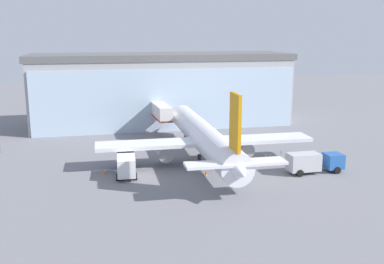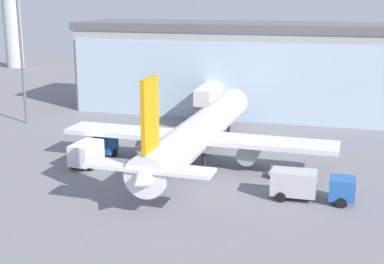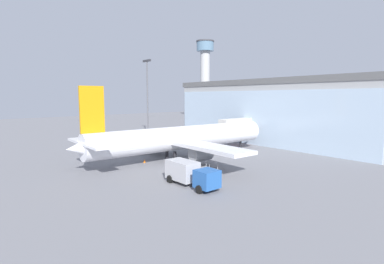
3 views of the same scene
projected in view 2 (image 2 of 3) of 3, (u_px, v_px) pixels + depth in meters
The scene contains 10 objects.
ground at pixel (180, 189), 50.76m from camera, with size 240.00×240.00×0.00m, color slate.
terminal_building at pixel (237, 67), 83.24m from camera, with size 50.37×17.08×13.76m.
jet_bridge at pixel (211, 94), 76.05m from camera, with size 2.37×12.14×5.59m.
apron_light_mast at pixel (20, 43), 73.93m from camera, with size 3.20×0.40×19.34m.
airplane at pixel (199, 132), 57.96m from camera, with size 29.87×36.54×11.45m.
catering_truck at pixel (93, 150), 58.14m from camera, with size 3.21×7.51×2.65m.
fuel_truck at pixel (309, 185), 47.58m from camera, with size 7.38×2.73×2.65m.
baggage_cart at pixel (283, 173), 53.56m from camera, with size 2.88×1.75×1.50m.
safety_cone_nose at pixel (171, 176), 53.46m from camera, with size 0.36×0.36×0.55m, color orange.
safety_cone_wingtip at pixel (74, 157), 59.77m from camera, with size 0.36×0.36×0.55m, color orange.
Camera 2 is at (11.89, -46.32, 17.89)m, focal length 50.00 mm.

